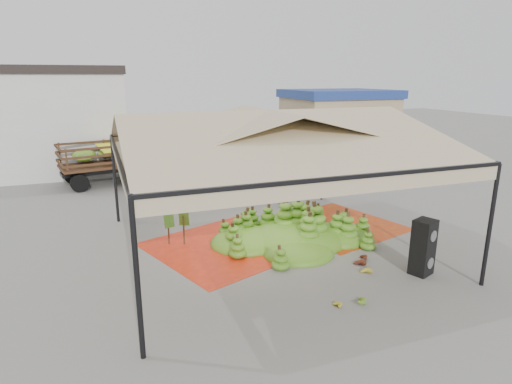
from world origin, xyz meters
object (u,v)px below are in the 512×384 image
object	(u,v)px
banana_heap	(297,223)
speaker_stack	(423,247)
truck_left	(131,156)
vendor	(283,183)
truck_right	(311,148)

from	to	relation	value
banana_heap	speaker_stack	world-z (taller)	speaker_stack
speaker_stack	truck_left	size ratio (longest dim) A/B	0.24
speaker_stack	banana_heap	bearing A→B (deg)	100.86
speaker_stack	vendor	xyz separation A→B (m)	(-0.82, 6.93, 0.11)
speaker_stack	truck_right	world-z (taller)	truck_right
speaker_stack	truck_left	bearing A→B (deg)	93.44
banana_heap	truck_right	size ratio (longest dim) A/B	0.84
banana_heap	speaker_stack	xyz separation A→B (m)	(2.00, -3.16, 0.16)
speaker_stack	truck_right	bearing A→B (deg)	54.39
banana_heap	speaker_stack	size ratio (longest dim) A/B	3.63
truck_left	truck_right	size ratio (longest dim) A/B	0.98
banana_heap	truck_right	world-z (taller)	truck_right
banana_heap	truck_left	xyz separation A→B (m)	(-4.06, 9.88, 0.68)
vendor	truck_left	xyz separation A→B (m)	(-5.24, 6.12, 0.40)
truck_left	truck_right	distance (m)	9.14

